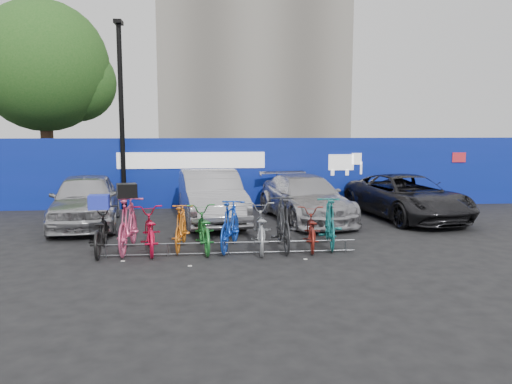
{
  "coord_description": "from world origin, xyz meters",
  "views": [
    {
      "loc": [
        -0.38,
        -11.18,
        2.75
      ],
      "look_at": [
        0.84,
        2.0,
        1.04
      ],
      "focal_mm": 35.0,
      "sensor_mm": 36.0,
      "label": 1
    }
  ],
  "objects": [
    {
      "name": "car_1",
      "position": [
        -0.36,
        3.29,
        0.75
      ],
      "size": [
        2.17,
        4.75,
        1.51
      ],
      "primitive_type": "imported",
      "rotation": [
        0.0,
        0.0,
        0.13
      ],
      "color": "#9F9FA3",
      "rests_on": "ground"
    },
    {
      "name": "bike_0",
      "position": [
        -2.8,
        -0.14,
        0.49
      ],
      "size": [
        0.81,
        1.92,
        0.98
      ],
      "primitive_type": "imported",
      "rotation": [
        0.0,
        0.0,
        3.23
      ],
      "color": "black",
      "rests_on": "ground"
    },
    {
      "name": "cargo_topcase",
      "position": [
        -2.21,
        -0.04,
        1.37
      ],
      "size": [
        0.5,
        0.47,
        0.31
      ],
      "primitive_type": "cube",
      "rotation": [
        0.0,
        0.0,
        0.26
      ],
      "color": "black",
      "rests_on": "bike_1"
    },
    {
      "name": "lamppost",
      "position": [
        -3.2,
        5.4,
        3.27
      ],
      "size": [
        0.25,
        0.5,
        6.11
      ],
      "color": "black",
      "rests_on": "ground"
    },
    {
      "name": "car_3",
      "position": [
        5.57,
        3.34,
        0.67
      ],
      "size": [
        2.98,
        5.09,
        1.33
      ],
      "primitive_type": "imported",
      "rotation": [
        0.0,
        0.0,
        0.17
      ],
      "color": "black",
      "rests_on": "ground"
    },
    {
      "name": "bike_8",
      "position": [
        1.91,
        -0.16,
        0.45
      ],
      "size": [
        0.86,
        1.8,
        0.91
      ],
      "primitive_type": "imported",
      "rotation": [
        0.0,
        0.0,
        2.99
      ],
      "color": "maroon",
      "rests_on": "ground"
    },
    {
      "name": "bike_7",
      "position": [
        1.26,
        -0.13,
        0.6
      ],
      "size": [
        0.58,
        2.0,
        1.2
      ],
      "primitive_type": "imported",
      "rotation": [
        0.0,
        0.0,
        3.13
      ],
      "color": "#27282A",
      "rests_on": "ground"
    },
    {
      "name": "bike_4",
      "position": [
        -0.54,
        -0.1,
        0.49
      ],
      "size": [
        0.87,
        1.92,
        0.98
      ],
      "primitive_type": "imported",
      "rotation": [
        0.0,
        0.0,
        3.26
      ],
      "color": "#217A2D",
      "rests_on": "ground"
    },
    {
      "name": "bike_6",
      "position": [
        0.74,
        -0.19,
        0.51
      ],
      "size": [
        0.81,
        1.98,
        1.02
      ],
      "primitive_type": "imported",
      "rotation": [
        0.0,
        0.0,
        3.07
      ],
      "color": "#95989C",
      "rests_on": "ground"
    },
    {
      "name": "hoarding",
      "position": [
        0.01,
        6.0,
        1.2
      ],
      "size": [
        22.0,
        0.18,
        2.4
      ],
      "color": "navy",
      "rests_on": "ground"
    },
    {
      "name": "ground",
      "position": [
        0.0,
        0.0,
        0.0
      ],
      "size": [
        100.0,
        100.0,
        0.0
      ],
      "primitive_type": "plane",
      "color": "black",
      "rests_on": "ground"
    },
    {
      "name": "car_0",
      "position": [
        -3.86,
        3.04,
        0.75
      ],
      "size": [
        2.38,
        4.58,
        1.49
      ],
      "primitive_type": "imported",
      "rotation": [
        0.0,
        0.0,
        0.15
      ],
      "color": "#A9AAAE",
      "rests_on": "ground"
    },
    {
      "name": "bike_1",
      "position": [
        -2.21,
        -0.04,
        0.61
      ],
      "size": [
        0.63,
        2.04,
        1.22
      ],
      "primitive_type": "imported",
      "rotation": [
        0.0,
        0.0,
        3.11
      ],
      "color": "#E54E80",
      "rests_on": "ground"
    },
    {
      "name": "bike_5",
      "position": [
        0.06,
        -0.08,
        0.56
      ],
      "size": [
        0.97,
        1.94,
        1.12
      ],
      "primitive_type": "imported",
      "rotation": [
        0.0,
        0.0,
        2.89
      ],
      "color": "#103AB4",
      "rests_on": "ground"
    },
    {
      "name": "car_2",
      "position": [
        2.44,
        3.36,
        0.67
      ],
      "size": [
        2.66,
        4.86,
        1.34
      ],
      "primitive_type": "imported",
      "rotation": [
        0.0,
        0.0,
        0.18
      ],
      "color": "#ABAAB0",
      "rests_on": "ground"
    },
    {
      "name": "bike_2",
      "position": [
        -1.74,
        -0.13,
        0.49
      ],
      "size": [
        0.93,
        1.93,
        0.97
      ],
      "primitive_type": "imported",
      "rotation": [
        0.0,
        0.0,
        3.3
      ],
      "color": "red",
      "rests_on": "ground"
    },
    {
      "name": "bike_9",
      "position": [
        2.38,
        -0.01,
        0.57
      ],
      "size": [
        0.8,
        1.95,
        1.14
      ],
      "primitive_type": "imported",
      "rotation": [
        0.0,
        0.0,
        3.0
      ],
      "color": "#156A6A",
      "rests_on": "ground"
    },
    {
      "name": "bike_rack",
      "position": [
        -0.0,
        -0.6,
        0.16
      ],
      "size": [
        5.6,
        0.03,
        0.3
      ],
      "color": "#595B60",
      "rests_on": "ground"
    },
    {
      "name": "bike_3",
      "position": [
        -1.05,
        0.03,
        0.51
      ],
      "size": [
        0.61,
        1.73,
        1.02
      ],
      "primitive_type": "imported",
      "rotation": [
        0.0,
        0.0,
        3.07
      ],
      "color": "orange",
      "rests_on": "ground"
    },
    {
      "name": "tree",
      "position": [
        -6.77,
        10.06,
        5.07
      ],
      "size": [
        5.4,
        5.2,
        7.8
      ],
      "color": "#382314",
      "rests_on": "ground"
    },
    {
      "name": "cargo_crate",
      "position": [
        -2.8,
        -0.14,
        1.14
      ],
      "size": [
        0.46,
        0.37,
        0.31
      ],
      "primitive_type": "cube",
      "rotation": [
        0.0,
        0.0,
        0.09
      ],
      "color": "#2231C7",
      "rests_on": "bike_0"
    }
  ]
}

